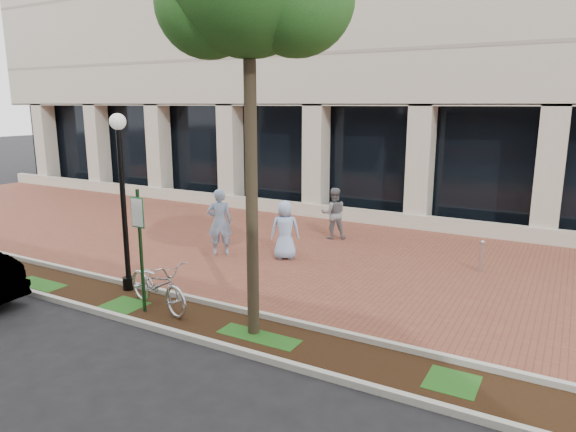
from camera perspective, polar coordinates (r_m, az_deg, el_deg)
The scene contains 12 objects.
ground at distance 14.94m, azimuth 1.55°, elevation -4.10°, with size 120.00×120.00×0.00m, color black.
brick_plaza at distance 14.94m, azimuth 1.55°, elevation -4.08°, with size 40.00×9.00×0.01m, color brown.
planting_strip at distance 10.85m, azimuth -11.79°, elevation -10.84°, with size 40.00×1.50×0.01m, color black.
curb_plaza_side at distance 11.35m, azimuth -9.29°, elevation -9.36°, with size 40.00×0.12×0.12m, color #B5B6AB.
curb_street_side at distance 10.32m, azimuth -14.59°, elevation -11.88°, with size 40.00×0.12×0.12m, color #B5B6AB.
parking_sign at distance 10.73m, azimuth -16.17°, elevation -2.15°, with size 0.34×0.07×2.58m.
lamppost at distance 12.05m, azimuth -17.89°, elevation 2.47°, with size 0.36×0.36×4.03m.
locked_bicycle at distance 11.14m, azimuth -14.27°, elevation -7.37°, with size 0.72×2.06×1.08m, color #B9B9BE.
pedestrian_left at distance 14.64m, azimuth -7.61°, elevation -0.67°, with size 0.70×0.46×1.91m, color #829EC2.
pedestrian_mid at distance 16.37m, azimuth 5.09°, elevation 0.30°, with size 0.80×0.62×1.65m, color slate.
pedestrian_right at distance 14.16m, azimuth -0.33°, elevation -1.56°, with size 0.81×0.52×1.65m, color #95B3DF.
bollard at distance 14.04m, azimuth 20.70°, elevation -4.15°, with size 0.12×0.12×0.85m.
Camera 1 is at (6.69, -12.67, 4.23)m, focal length 32.00 mm.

